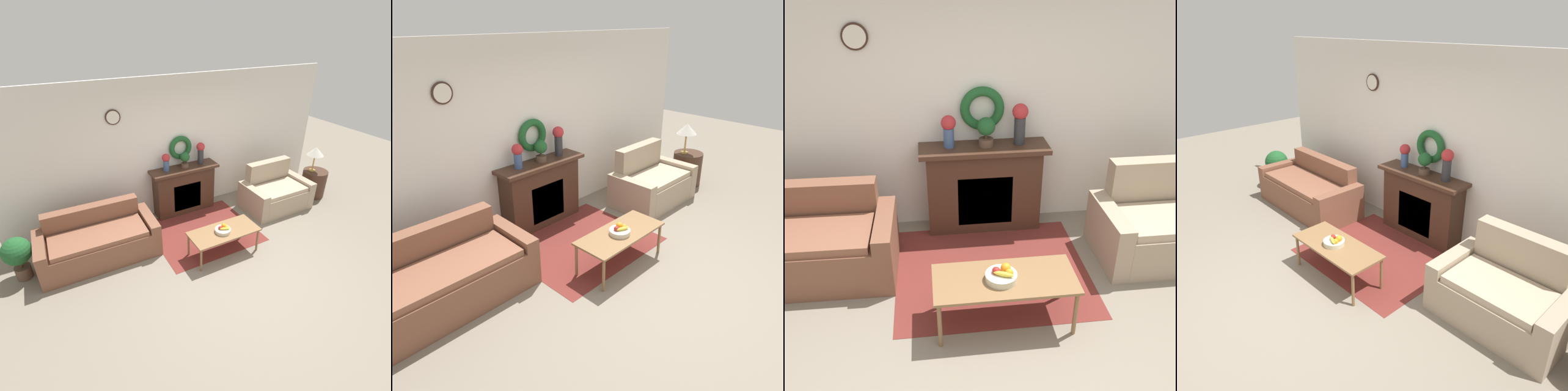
# 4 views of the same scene
# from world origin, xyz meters

# --- Properties ---
(ground_plane) EXTENTS (16.00, 16.00, 0.00)m
(ground_plane) POSITION_xyz_m (0.00, 0.00, 0.00)
(ground_plane) COLOR gray
(floor_rug) EXTENTS (1.88, 1.62, 0.01)m
(floor_rug) POSITION_xyz_m (-0.05, 1.29, 0.00)
(floor_rug) COLOR maroon
(floor_rug) RESTS_ON ground_plane
(wall_back) EXTENTS (6.80, 0.17, 2.70)m
(wall_back) POSITION_xyz_m (-0.00, 2.36, 1.35)
(wall_back) COLOR white
(wall_back) RESTS_ON ground_plane
(fireplace) EXTENTS (1.38, 0.41, 0.99)m
(fireplace) POSITION_xyz_m (-0.02, 2.15, 0.50)
(fireplace) COLOR #42281C
(fireplace) RESTS_ON ground_plane
(couch_left) EXTENTS (1.91, 0.89, 0.84)m
(couch_left) POSITION_xyz_m (-1.93, 1.50, 0.31)
(couch_left) COLOR brown
(couch_left) RESTS_ON ground_plane
(loveseat_right) EXTENTS (1.38, 0.86, 0.94)m
(loveseat_right) POSITION_xyz_m (1.75, 1.39, 0.32)
(loveseat_right) COLOR tan
(loveseat_right) RESTS_ON ground_plane
(coffee_table) EXTENTS (1.18, 0.52, 0.46)m
(coffee_table) POSITION_xyz_m (-0.05, 0.60, 0.42)
(coffee_table) COLOR olive
(coffee_table) RESTS_ON ground_plane
(fruit_bowl) EXTENTS (0.26, 0.26, 0.12)m
(fruit_bowl) POSITION_xyz_m (-0.08, 0.58, 0.50)
(fruit_bowl) COLOR beige
(fruit_bowl) RESTS_ON coffee_table
(side_table_by_loveseat) EXTENTS (0.53, 0.53, 0.61)m
(side_table_by_loveseat) POSITION_xyz_m (2.86, 1.36, 0.30)
(side_table_by_loveseat) COLOR #42281C
(side_table_by_loveseat) RESTS_ON ground_plane
(table_lamp) EXTENTS (0.35, 0.35, 0.55)m
(table_lamp) POSITION_xyz_m (2.79, 1.42, 1.05)
(table_lamp) COLOR #B28E42
(table_lamp) RESTS_ON side_table_by_loveseat
(vase_on_mantel_left) EXTENTS (0.16, 0.16, 0.34)m
(vase_on_mantel_left) POSITION_xyz_m (-0.39, 2.16, 1.19)
(vase_on_mantel_left) COLOR #3D5684
(vase_on_mantel_left) RESTS_ON fireplace
(vase_on_mantel_right) EXTENTS (0.17, 0.17, 0.44)m
(vase_on_mantel_right) POSITION_xyz_m (0.36, 2.16, 1.25)
(vase_on_mantel_right) COLOR #2D2D33
(vase_on_mantel_right) RESTS_ON fireplace
(potted_plant_on_mantel) EXTENTS (0.19, 0.19, 0.31)m
(potted_plant_on_mantel) POSITION_xyz_m (0.00, 2.14, 1.17)
(potted_plant_on_mantel) COLOR brown
(potted_plant_on_mantel) RESTS_ON fireplace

